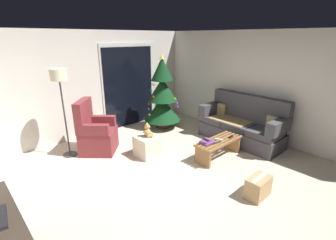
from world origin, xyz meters
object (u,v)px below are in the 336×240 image
(coffee_table, at_px, (219,146))
(christmas_tree, at_px, (162,96))
(armchair, at_px, (96,134))
(teddy_bear_honey, at_px, (148,131))
(ottoman, at_px, (147,146))
(remote_black, at_px, (231,137))
(couch, at_px, (242,125))
(remote_graphite, at_px, (217,142))
(floor_lamp, at_px, (60,83))
(cardboard_box_taped_mid_floor, at_px, (258,187))
(cell_phone, at_px, (206,140))
(remote_white, at_px, (219,139))
(book_stack, at_px, (206,142))

(coffee_table, xyz_separation_m, christmas_tree, (0.32, 2.08, 0.60))
(armchair, height_order, teddy_bear_honey, armchair)
(coffee_table, bearing_deg, ottoman, 133.91)
(remote_black, relative_size, christmas_tree, 0.08)
(couch, distance_m, remote_graphite, 1.24)
(floor_lamp, bearing_deg, cardboard_box_taped_mid_floor, -64.71)
(cardboard_box_taped_mid_floor, bearing_deg, ottoman, 100.10)
(cell_phone, distance_m, christmas_tree, 2.13)
(remote_graphite, bearing_deg, christmas_tree, -177.48)
(cell_phone, bearing_deg, armchair, 135.10)
(armchair, relative_size, cardboard_box_taped_mid_floor, 2.59)
(remote_white, bearing_deg, couch, 163.65)
(remote_graphite, distance_m, book_stack, 0.21)
(christmas_tree, distance_m, cardboard_box_taped_mid_floor, 3.47)
(armchair, bearing_deg, cardboard_box_taped_mid_floor, -71.10)
(armchair, height_order, ottoman, armchair)
(cardboard_box_taped_mid_floor, bearing_deg, floor_lamp, 115.29)
(ottoman, bearing_deg, couch, -23.38)
(couch, height_order, floor_lamp, floor_lamp)
(christmas_tree, bearing_deg, remote_black, -90.71)
(armchair, bearing_deg, remote_white, -49.00)
(remote_white, bearing_deg, armchair, -72.40)
(armchair, distance_m, floor_lamp, 1.24)
(cell_phone, bearing_deg, remote_black, -6.76)
(book_stack, bearing_deg, floor_lamp, 132.08)
(remote_black, relative_size, ottoman, 0.35)
(remote_white, bearing_deg, coffee_table, 31.92)
(christmas_tree, xyz_separation_m, floor_lamp, (-2.51, 0.08, 0.65))
(christmas_tree, height_order, floor_lamp, christmas_tree)
(christmas_tree, relative_size, ottoman, 4.40)
(coffee_table, height_order, teddy_bear_honey, teddy_bear_honey)
(couch, xyz_separation_m, christmas_tree, (-0.76, 1.94, 0.46))
(remote_black, height_order, armchair, armchair)
(remote_black, distance_m, remote_graphite, 0.44)
(armchair, bearing_deg, christmas_tree, 3.98)
(remote_black, distance_m, teddy_bear_honey, 1.71)
(floor_lamp, bearing_deg, cell_phone, -47.74)
(armchair, xyz_separation_m, teddy_bear_honey, (0.68, -0.91, 0.14))
(christmas_tree, relative_size, cardboard_box_taped_mid_floor, 4.43)
(coffee_table, bearing_deg, cell_phone, 164.24)
(remote_white, height_order, ottoman, ottoman)
(cell_phone, relative_size, floor_lamp, 0.08)
(floor_lamp, distance_m, cardboard_box_taped_mid_floor, 3.94)
(teddy_bear_honey, bearing_deg, remote_white, -45.81)
(remote_graphite, distance_m, ottoman, 1.41)
(christmas_tree, distance_m, floor_lamp, 2.59)
(remote_black, relative_size, floor_lamp, 0.09)
(ottoman, bearing_deg, remote_graphite, -51.88)
(remote_black, xyz_separation_m, book_stack, (-0.60, 0.15, 0.02))
(couch, xyz_separation_m, armchair, (-2.76, 1.80, 0.00))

